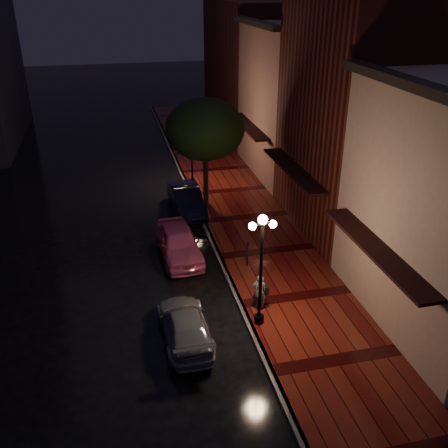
{
  "coord_description": "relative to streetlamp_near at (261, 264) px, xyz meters",
  "views": [
    {
      "loc": [
        -4.24,
        -19.02,
        11.38
      ],
      "look_at": [
        0.38,
        0.7,
        1.4
      ],
      "focal_mm": 40.0,
      "sensor_mm": 36.0,
      "label": 1
    }
  ],
  "objects": [
    {
      "name": "ground",
      "position": [
        -0.35,
        5.0,
        -2.6
      ],
      "size": [
        120.0,
        120.0,
        0.0
      ],
      "primitive_type": "plane",
      "color": "black",
      "rests_on": "ground"
    },
    {
      "name": "streetlamp_near",
      "position": [
        0.0,
        0.0,
        0.0
      ],
      "size": [
        0.96,
        0.36,
        4.31
      ],
      "color": "black",
      "rests_on": "sidewalk"
    },
    {
      "name": "streetlamp_far",
      "position": [
        0.0,
        14.0,
        0.0
      ],
      "size": [
        0.96,
        0.36,
        4.31
      ],
      "color": "black",
      "rests_on": "sidewalk"
    },
    {
      "name": "navy_car",
      "position": [
        -0.95,
        10.44,
        -1.9
      ],
      "size": [
        1.64,
        4.3,
        1.4
      ],
      "primitive_type": "imported",
      "rotation": [
        0.0,
        0.0,
        0.04
      ],
      "color": "black",
      "rests_on": "ground"
    },
    {
      "name": "storefront_far",
      "position": [
        6.65,
        15.0,
        1.9
      ],
      "size": [
        5.0,
        8.0,
        9.0
      ],
      "primitive_type": "cube",
      "color": "#8C5951",
      "rests_on": "ground"
    },
    {
      "name": "curb",
      "position": [
        -0.35,
        5.0,
        -2.53
      ],
      "size": [
        0.25,
        60.0,
        0.15
      ],
      "primitive_type": "cube",
      "color": "#595451",
      "rests_on": "ground"
    },
    {
      "name": "pink_car",
      "position": [
        -2.08,
        5.66,
        -1.88
      ],
      "size": [
        1.91,
        4.33,
        1.45
      ],
      "primitive_type": "imported",
      "rotation": [
        0.0,
        0.0,
        0.05
      ],
      "color": "#E85F93",
      "rests_on": "ground"
    },
    {
      "name": "woman_with_umbrella",
      "position": [
        0.25,
        0.84,
        -1.09
      ],
      "size": [
        0.85,
        0.87,
        2.05
      ],
      "rotation": [
        0.0,
        0.0,
        2.77
      ],
      "color": "silver",
      "rests_on": "sidewalk"
    },
    {
      "name": "storefront_extra",
      "position": [
        6.65,
        25.0,
        2.4
      ],
      "size": [
        5.0,
        12.0,
        10.0
      ],
      "primitive_type": "cube",
      "color": "#511914",
      "rests_on": "ground"
    },
    {
      "name": "parking_meter",
      "position": [
        0.65,
        3.94,
        -1.73
      ],
      "size": [
        0.11,
        0.09,
        1.19
      ],
      "rotation": [
        0.0,
        0.0,
        0.06
      ],
      "color": "black",
      "rests_on": "sidewalk"
    },
    {
      "name": "silver_car",
      "position": [
        -2.73,
        -0.11,
        -2.03
      ],
      "size": [
        1.68,
        3.98,
        1.15
      ],
      "primitive_type": "imported",
      "rotation": [
        0.0,
        0.0,
        3.16
      ],
      "color": "#93959A",
      "rests_on": "ground"
    },
    {
      "name": "street_tree",
      "position": [
        0.26,
        10.99,
        1.64
      ],
      "size": [
        4.16,
        4.16,
        5.8
      ],
      "color": "black",
      "rests_on": "sidewalk"
    },
    {
      "name": "sidewalk",
      "position": [
        1.9,
        5.0,
        -2.53
      ],
      "size": [
        4.5,
        60.0,
        0.15
      ],
      "primitive_type": "cube",
      "color": "#450C0C",
      "rests_on": "ground"
    },
    {
      "name": "storefront_mid",
      "position": [
        6.65,
        7.0,
        2.9
      ],
      "size": [
        5.0,
        8.0,
        11.0
      ],
      "primitive_type": "cube",
      "color": "#511914",
      "rests_on": "ground"
    }
  ]
}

